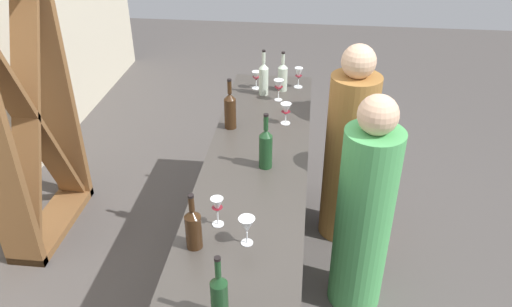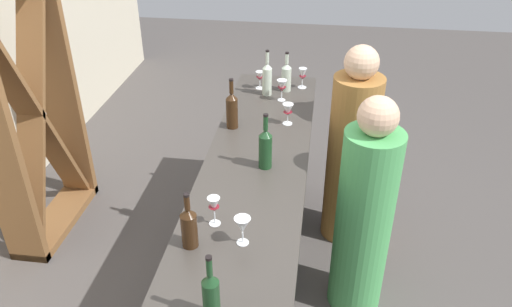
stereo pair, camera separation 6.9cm
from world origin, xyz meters
name	(u,v)px [view 2 (the right image)]	position (x,y,z in m)	size (l,w,h in m)	color
ground_plane	(256,283)	(0.00, 0.00, 0.00)	(12.00, 12.00, 0.00)	#4C4744
bar_counter	(256,226)	(0.00, 0.00, 0.50)	(2.59, 0.60, 0.99)	#2A2723
wine_rack	(31,114)	(0.43, 1.65, 0.96)	(0.91, 0.28, 1.93)	brown
wine_bottle_leftmost_olive_green	(211,295)	(-1.16, 0.01, 1.11)	(0.07, 0.07, 0.32)	#193D1E
wine_bottle_second_left_amber_brown	(189,226)	(-0.77, 0.20, 1.10)	(0.08, 0.08, 0.29)	#331E0F
wine_bottle_center_olive_green	(265,147)	(-0.06, -0.06, 1.12)	(0.08, 0.08, 0.34)	#193D1E
wine_bottle_second_right_amber_brown	(232,109)	(0.39, 0.21, 1.12)	(0.08, 0.08, 0.34)	#331E0F
wine_bottle_rightmost_clear_pale	(267,78)	(0.93, 0.05, 1.12)	(0.07, 0.07, 0.34)	#B7C6B2
wine_bottle_far_right_clear_pale	(286,76)	(1.02, -0.08, 1.10)	(0.07, 0.07, 0.30)	#B7C6B2
wine_glass_near_left	(303,75)	(1.09, -0.20, 1.09)	(0.07, 0.07, 0.16)	white
wine_glass_near_center	(288,111)	(0.49, -0.14, 1.09)	(0.07, 0.07, 0.14)	white
wine_glass_near_right	(282,87)	(0.84, -0.07, 1.09)	(0.07, 0.07, 0.16)	white
wine_glass_far_left	(242,226)	(-0.72, -0.04, 1.09)	(0.08, 0.08, 0.14)	white
wine_glass_far_center	(260,77)	(1.03, 0.12, 1.08)	(0.07, 0.07, 0.14)	white
wine_glass_far_right	(214,206)	(-0.60, 0.12, 1.10)	(0.06, 0.06, 0.15)	white
person_left_guest	(364,217)	(-0.05, -0.65, 0.68)	(0.41, 0.41, 1.46)	#4CA559
person_center_guest	(351,155)	(0.64, -0.59, 0.70)	(0.43, 0.43, 1.50)	#9E6B33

